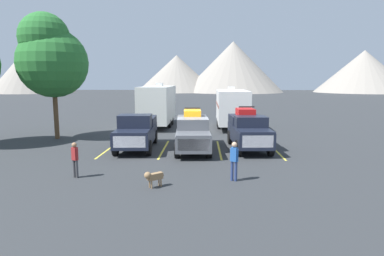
{
  "coord_description": "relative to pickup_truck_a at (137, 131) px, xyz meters",
  "views": [
    {
      "loc": [
        0.71,
        -20.22,
        4.3
      ],
      "look_at": [
        0.0,
        0.83,
        1.2
      ],
      "focal_mm": 30.75,
      "sensor_mm": 36.0,
      "label": 1
    }
  ],
  "objects": [
    {
      "name": "ground_plane",
      "position": [
        3.44,
        -0.02,
        -1.12
      ],
      "size": [
        240.0,
        240.0,
        0.0
      ],
      "primitive_type": "plane",
      "color": "#2D3033"
    },
    {
      "name": "pickup_truck_a",
      "position": [
        0.0,
        0.0,
        0.0
      ],
      "size": [
        2.4,
        5.51,
        2.21
      ],
      "color": "black",
      "rests_on": "ground"
    },
    {
      "name": "pickup_truck_b",
      "position": [
        3.51,
        -0.22,
        0.02
      ],
      "size": [
        2.3,
        5.78,
        2.55
      ],
      "color": "#595B60",
      "rests_on": "ground"
    },
    {
      "name": "pickup_truck_c",
      "position": [
        6.98,
        0.15,
        0.08
      ],
      "size": [
        2.33,
        5.33,
        2.62
      ],
      "color": "black",
      "rests_on": "ground"
    },
    {
      "name": "lot_stripe_a",
      "position": [
        -1.75,
        -0.19,
        -1.12
      ],
      "size": [
        0.12,
        5.5,
        0.01
      ],
      "primitive_type": "cube",
      "color": "gold",
      "rests_on": "ground"
    },
    {
      "name": "lot_stripe_b",
      "position": [
        1.71,
        -0.19,
        -1.12
      ],
      "size": [
        0.12,
        5.5,
        0.01
      ],
      "primitive_type": "cube",
      "color": "gold",
      "rests_on": "ground"
    },
    {
      "name": "lot_stripe_c",
      "position": [
        5.16,
        -0.19,
        -1.12
      ],
      "size": [
        0.12,
        5.5,
        0.01
      ],
      "primitive_type": "cube",
      "color": "gold",
      "rests_on": "ground"
    },
    {
      "name": "lot_stripe_d",
      "position": [
        8.62,
        -0.19,
        -1.12
      ],
      "size": [
        0.12,
        5.5,
        0.01
      ],
      "primitive_type": "cube",
      "color": "gold",
      "rests_on": "ground"
    },
    {
      "name": "camper_trailer_a",
      "position": [
        -0.02,
        9.98,
        0.98
      ],
      "size": [
        2.67,
        9.1,
        3.99
      ],
      "color": "silver",
      "rests_on": "ground"
    },
    {
      "name": "camper_trailer_b",
      "position": [
        6.73,
        9.35,
        0.81
      ],
      "size": [
        2.69,
        8.47,
        3.66
      ],
      "color": "white",
      "rests_on": "ground"
    },
    {
      "name": "person_a",
      "position": [
        5.48,
        -6.56,
        -0.15
      ],
      "size": [
        0.34,
        0.29,
        1.7
      ],
      "color": "navy",
      "rests_on": "ground"
    },
    {
      "name": "person_b",
      "position": [
        -1.48,
        -6.33,
        -0.21
      ],
      "size": [
        0.33,
        0.26,
        1.59
      ],
      "color": "#3F3F42",
      "rests_on": "ground"
    },
    {
      "name": "dog",
      "position": [
        2.14,
        -7.57,
        -0.66
      ],
      "size": [
        0.74,
        0.66,
        0.69
      ],
      "color": "olive",
      "rests_on": "ground"
    },
    {
      "name": "tree_a",
      "position": [
        -6.68,
        3.2,
        4.79
      ],
      "size": [
        4.93,
        4.93,
        8.94
      ],
      "color": "brown",
      "rests_on": "ground"
    },
    {
      "name": "mountain_ridge",
      "position": [
        8.2,
        95.08,
        6.67
      ],
      "size": [
        141.15,
        38.04,
        17.44
      ],
      "color": "gray",
      "rests_on": "ground"
    }
  ]
}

